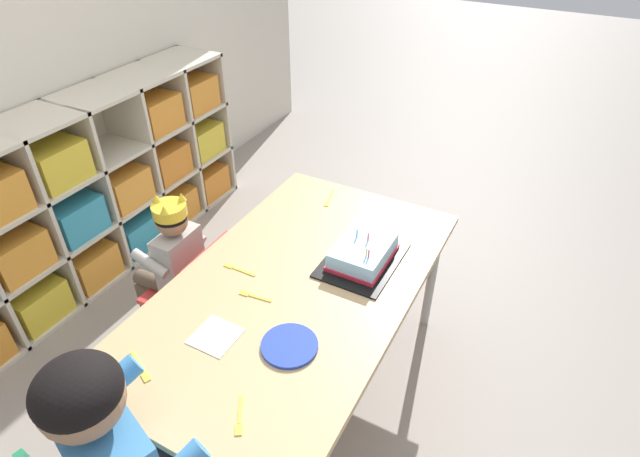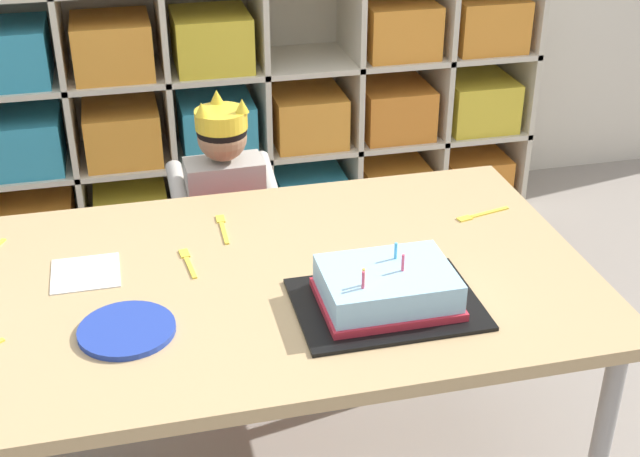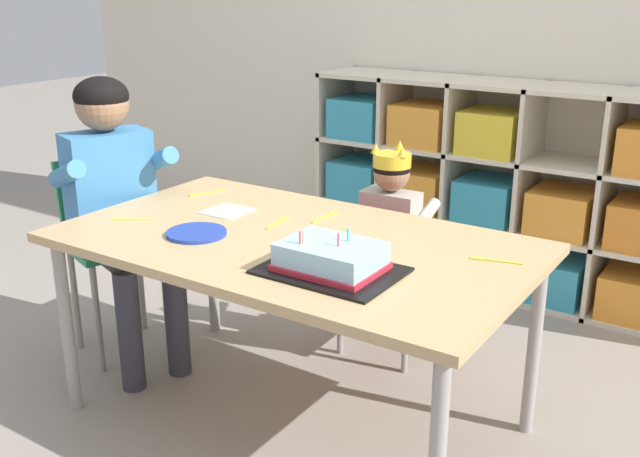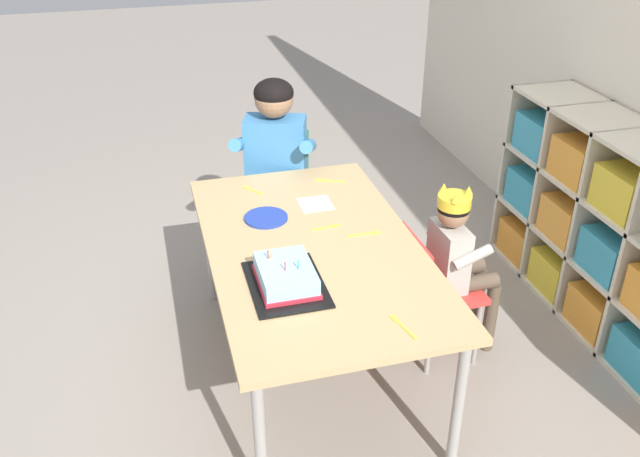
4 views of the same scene
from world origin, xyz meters
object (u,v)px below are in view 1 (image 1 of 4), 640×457
classroom_chair_blue (195,287)px  fork_beside_plate_stack (141,368)px  fork_at_table_front_edge (240,418)px  fork_near_child_seat (253,296)px  fork_scattered_mid_table (329,199)px  paper_plate_stack (289,346)px  fork_near_cake_tray (238,269)px  child_with_crown (172,256)px  adult_helper_seated (137,457)px  activity_table (295,294)px  birthday_cake_on_tray (363,254)px

classroom_chair_blue → fork_beside_plate_stack: bearing=26.5°
fork_at_table_front_edge → fork_near_child_seat: same height
classroom_chair_blue → fork_scattered_mid_table: size_ratio=4.27×
paper_plate_stack → fork_scattered_mid_table: paper_plate_stack is taller
fork_near_cake_tray → fork_scattered_mid_table: bearing=83.0°
child_with_crown → adult_helper_seated: 1.03m
fork_near_child_seat → classroom_chair_blue: bearing=155.1°
classroom_chair_blue → adult_helper_seated: bearing=31.4°
activity_table → adult_helper_seated: bearing=179.5°
paper_plate_stack → fork_at_table_front_edge: paper_plate_stack is taller
fork_scattered_mid_table → fork_near_child_seat: (-0.70, -0.06, 0.00)m
fork_near_cake_tray → fork_scattered_mid_table: 0.61m
birthday_cake_on_tray → fork_scattered_mid_table: size_ratio=2.55×
paper_plate_stack → fork_near_child_seat: bearing=59.3°
birthday_cake_on_tray → fork_near_child_seat: birthday_cake_on_tray is taller
fork_scattered_mid_table → activity_table: bearing=-178.4°
birthday_cake_on_tray → fork_beside_plate_stack: (-0.80, 0.39, -0.03)m
adult_helper_seated → fork_beside_plate_stack: 0.31m
adult_helper_seated → child_with_crown: bearing=-32.5°
fork_at_table_front_edge → fork_near_child_seat: bearing=-2.0°
fork_at_table_front_edge → activity_table: bearing=-16.8°
adult_helper_seated → fork_scattered_mid_table: adult_helper_seated is taller
fork_at_table_front_edge → fork_scattered_mid_table: bearing=-16.9°
activity_table → fork_scattered_mid_table: fork_scattered_mid_table is taller
classroom_chair_blue → child_with_crown: child_with_crown is taller
adult_helper_seated → paper_plate_stack: bearing=-86.2°
birthday_cake_on_tray → fork_scattered_mid_table: (0.33, 0.32, -0.03)m
classroom_chair_blue → fork_near_child_seat: size_ratio=4.81×
fork_at_table_front_edge → fork_beside_plate_stack: (-0.00, 0.37, -0.00)m
paper_plate_stack → fork_at_table_front_edge: size_ratio=1.60×
activity_table → child_with_crown: bearing=88.2°
birthday_cake_on_tray → fork_near_cake_tray: bearing=124.5°
fork_near_cake_tray → fork_beside_plate_stack: size_ratio=1.06×
fork_scattered_mid_table → adult_helper_seated: bearing=172.9°
classroom_chair_blue → paper_plate_stack: 0.78m
classroom_chair_blue → fork_scattered_mid_table: 0.72m
fork_beside_plate_stack → fork_scattered_mid_table: bearing=-67.9°
fork_near_child_seat → fork_at_table_front_edge: bearing=-66.3°
adult_helper_seated → fork_near_child_seat: (0.66, 0.09, -0.02)m
activity_table → child_with_crown: size_ratio=1.75×
activity_table → fork_near_cake_tray: fork_near_cake_tray is taller
birthday_cake_on_tray → adult_helper_seated: bearing=170.5°
birthday_cake_on_tray → fork_near_child_seat: 0.46m
child_with_crown → fork_at_table_front_edge: 0.98m
adult_helper_seated → paper_plate_stack: 0.54m
fork_at_table_front_edge → fork_scattered_mid_table: size_ratio=0.81×
fork_beside_plate_stack → fork_near_child_seat: same height
fork_at_table_front_edge → fork_beside_plate_stack: bearing=58.4°
activity_table → fork_at_table_front_edge: bearing=-165.0°
activity_table → fork_near_child_seat: 0.17m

